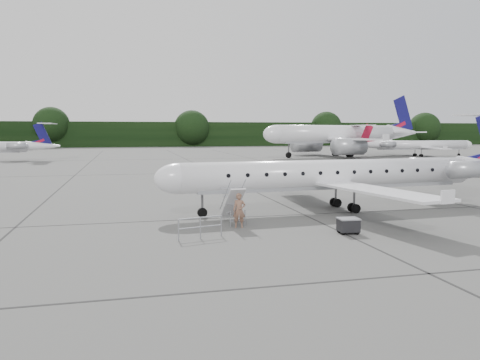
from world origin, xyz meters
name	(u,v)px	position (x,y,z in m)	size (l,w,h in m)	color
ground	(369,219)	(0.00, 0.00, 0.00)	(320.00, 320.00, 0.00)	#575754
treeline	(169,134)	(0.00, 130.00, 4.00)	(260.00, 4.00, 8.00)	black
main_regional_jet	(333,160)	(-0.79, 3.32, 3.26)	(25.40, 18.28, 6.51)	white
airstair	(232,205)	(-7.96, 0.77, 1.02)	(0.85, 2.33, 2.04)	white
passenger	(239,210)	(-7.88, -0.54, 0.92)	(0.67, 0.44, 1.83)	#845B48
safety_railing	(200,228)	(-10.27, -2.54, 0.50)	(2.20, 0.08, 1.00)	#97999F
baggage_cart	(348,225)	(-2.94, -3.25, 0.42)	(0.97, 0.78, 0.84)	black
bg_narrowbody	(336,125)	(26.84, 61.61, 6.21)	(34.60, 24.91, 12.42)	white
bg_regional_right	(423,141)	(43.94, 58.00, 3.18)	(24.26, 17.47, 6.37)	white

